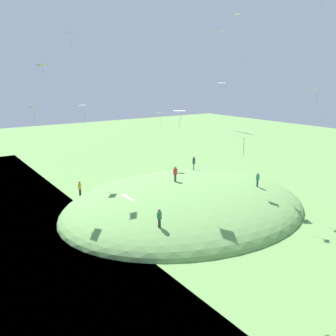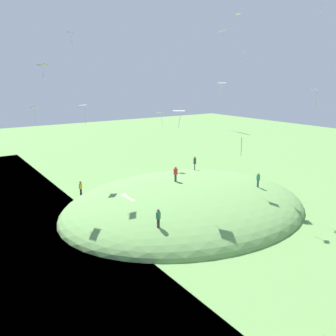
{
  "view_description": "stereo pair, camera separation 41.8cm",
  "coord_description": "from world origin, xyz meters",
  "px_view_note": "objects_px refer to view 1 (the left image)",
  "views": [
    {
      "loc": [
        -16.91,
        -29.72,
        14.1
      ],
      "look_at": [
        3.24,
        -0.87,
        5.07
      ],
      "focal_mm": 37.67,
      "sensor_mm": 36.0,
      "label": 1
    },
    {
      "loc": [
        -16.56,
        -29.95,
        14.1
      ],
      "look_at": [
        3.24,
        -0.87,
        5.07
      ],
      "focal_mm": 37.67,
      "sensor_mm": 36.0,
      "label": 2
    }
  ],
  "objects_px": {
    "person_watching_kites": "(194,161)",
    "kite_14": "(158,113)",
    "person_walking_path": "(258,178)",
    "kite_12": "(42,65)",
    "kite_9": "(237,15)",
    "kite_10": "(71,34)",
    "kite_2": "(33,108)",
    "kite_8": "(242,133)",
    "person_near_shore": "(80,187)",
    "kite_1": "(222,84)",
    "kite_11": "(313,90)",
    "person_with_child": "(159,216)",
    "person_on_hilltop": "(175,172)",
    "kite_5": "(83,106)",
    "kite_13": "(179,112)",
    "kite_15": "(241,54)",
    "kite_7": "(221,32)"
  },
  "relations": [
    {
      "from": "person_walking_path",
      "to": "kite_1",
      "type": "xyz_separation_m",
      "value": [
        -2.48,
        3.72,
        10.15
      ]
    },
    {
      "from": "kite_2",
      "to": "kite_9",
      "type": "relative_size",
      "value": 1.31
    },
    {
      "from": "kite_13",
      "to": "kite_12",
      "type": "bearing_deg",
      "value": 134.14
    },
    {
      "from": "kite_2",
      "to": "kite_7",
      "type": "height_order",
      "value": "kite_7"
    },
    {
      "from": "kite_9",
      "to": "kite_13",
      "type": "relative_size",
      "value": 0.93
    },
    {
      "from": "kite_9",
      "to": "kite_8",
      "type": "bearing_deg",
      "value": -133.5
    },
    {
      "from": "kite_1",
      "to": "kite_2",
      "type": "height_order",
      "value": "kite_1"
    },
    {
      "from": "kite_5",
      "to": "kite_10",
      "type": "bearing_deg",
      "value": -146.11
    },
    {
      "from": "kite_5",
      "to": "kite_8",
      "type": "height_order",
      "value": "kite_5"
    },
    {
      "from": "person_walking_path",
      "to": "kite_10",
      "type": "height_order",
      "value": "kite_10"
    },
    {
      "from": "person_walking_path",
      "to": "kite_12",
      "type": "relative_size",
      "value": 1.19
    },
    {
      "from": "kite_9",
      "to": "kite_10",
      "type": "height_order",
      "value": "kite_9"
    },
    {
      "from": "person_with_child",
      "to": "kite_12",
      "type": "relative_size",
      "value": 1.2
    },
    {
      "from": "kite_7",
      "to": "kite_13",
      "type": "relative_size",
      "value": 1.15
    },
    {
      "from": "kite_5",
      "to": "kite_11",
      "type": "relative_size",
      "value": 1.78
    },
    {
      "from": "person_walking_path",
      "to": "person_watching_kites",
      "type": "distance_m",
      "value": 9.91
    },
    {
      "from": "person_walking_path",
      "to": "kite_12",
      "type": "bearing_deg",
      "value": -97.16
    },
    {
      "from": "kite_15",
      "to": "kite_2",
      "type": "bearing_deg",
      "value": 135.58
    },
    {
      "from": "kite_7",
      "to": "kite_14",
      "type": "height_order",
      "value": "kite_7"
    },
    {
      "from": "person_walking_path",
      "to": "person_near_shore",
      "type": "bearing_deg",
      "value": -114.79
    },
    {
      "from": "person_on_hilltop",
      "to": "person_with_child",
      "type": "relative_size",
      "value": 1.06
    },
    {
      "from": "kite_8",
      "to": "person_near_shore",
      "type": "bearing_deg",
      "value": 93.21
    },
    {
      "from": "kite_2",
      "to": "kite_14",
      "type": "relative_size",
      "value": 0.97
    },
    {
      "from": "kite_2",
      "to": "kite_15",
      "type": "height_order",
      "value": "kite_15"
    },
    {
      "from": "kite_2",
      "to": "kite_5",
      "type": "distance_m",
      "value": 6.5
    },
    {
      "from": "person_walking_path",
      "to": "kite_10",
      "type": "xyz_separation_m",
      "value": [
        -16.15,
        11.39,
        15.1
      ]
    },
    {
      "from": "person_on_hilltop",
      "to": "kite_1",
      "type": "xyz_separation_m",
      "value": [
        4.98,
        -1.6,
        9.51
      ]
    },
    {
      "from": "kite_5",
      "to": "kite_13",
      "type": "relative_size",
      "value": 1.38
    },
    {
      "from": "person_watching_kites",
      "to": "kite_9",
      "type": "distance_m",
      "value": 18.14
    },
    {
      "from": "kite_9",
      "to": "kite_12",
      "type": "xyz_separation_m",
      "value": [
        -19.71,
        5.74,
        -5.43
      ]
    },
    {
      "from": "person_near_shore",
      "to": "kite_7",
      "type": "xyz_separation_m",
      "value": [
        14.72,
        -8.45,
        18.07
      ]
    },
    {
      "from": "person_on_hilltop",
      "to": "kite_1",
      "type": "height_order",
      "value": "kite_1"
    },
    {
      "from": "kite_7",
      "to": "person_near_shore",
      "type": "bearing_deg",
      "value": 150.14
    },
    {
      "from": "person_watching_kites",
      "to": "kite_14",
      "type": "distance_m",
      "value": 7.78
    },
    {
      "from": "person_with_child",
      "to": "kite_1",
      "type": "bearing_deg",
      "value": 69.72
    },
    {
      "from": "kite_1",
      "to": "kite_11",
      "type": "bearing_deg",
      "value": -101.83
    },
    {
      "from": "person_near_shore",
      "to": "kite_1",
      "type": "relative_size",
      "value": 1.18
    },
    {
      "from": "person_with_child",
      "to": "kite_11",
      "type": "xyz_separation_m",
      "value": [
        9.32,
        -7.07,
        10.35
      ]
    },
    {
      "from": "kite_2",
      "to": "kite_9",
      "type": "bearing_deg",
      "value": -34.04
    },
    {
      "from": "kite_13",
      "to": "kite_15",
      "type": "bearing_deg",
      "value": 2.75
    },
    {
      "from": "kite_7",
      "to": "kite_9",
      "type": "distance_m",
      "value": 2.58
    },
    {
      "from": "person_with_child",
      "to": "person_near_shore",
      "type": "relative_size",
      "value": 0.9
    },
    {
      "from": "person_on_hilltop",
      "to": "kite_15",
      "type": "height_order",
      "value": "kite_15"
    },
    {
      "from": "person_with_child",
      "to": "kite_9",
      "type": "distance_m",
      "value": 23.92
    },
    {
      "from": "person_on_hilltop",
      "to": "kite_10",
      "type": "height_order",
      "value": "kite_10"
    },
    {
      "from": "person_on_hilltop",
      "to": "kite_10",
      "type": "bearing_deg",
      "value": 121.27
    },
    {
      "from": "kite_10",
      "to": "kite_12",
      "type": "relative_size",
      "value": 1.18
    },
    {
      "from": "kite_9",
      "to": "kite_10",
      "type": "bearing_deg",
      "value": 156.68
    },
    {
      "from": "kite_5",
      "to": "kite_7",
      "type": "xyz_separation_m",
      "value": [
        14.86,
        -5.62,
        8.14
      ]
    },
    {
      "from": "kite_5",
      "to": "kite_8",
      "type": "relative_size",
      "value": 1.4
    }
  ]
}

